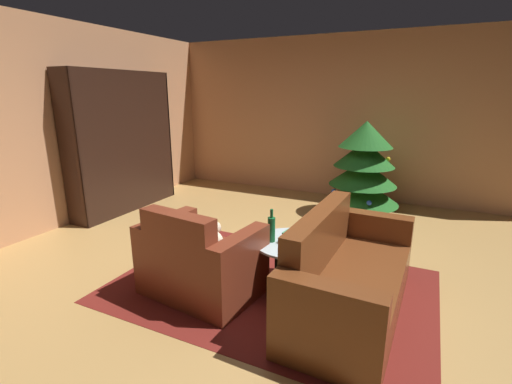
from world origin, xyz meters
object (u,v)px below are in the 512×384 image
Objects in this scene: couch_red at (347,279)px; bottle_on_table at (271,229)px; bookshelf_unit at (129,142)px; decorated_tree at (363,168)px; coffee_table at (293,246)px; book_stack_on_table at (297,238)px; armchair_red at (200,262)px.

couch_red is 0.77m from bottle_on_table.
bookshelf_unit reaches higher than decorated_tree.
decorated_tree is (3.30, 1.18, -0.33)m from bookshelf_unit.
decorated_tree reaches higher than bottle_on_table.
bookshelf_unit is 3.98m from couch_red.
bottle_on_table reaches higher than coffee_table.
couch_red is 1.23× the size of decorated_tree.
book_stack_on_table is (-0.49, 0.14, 0.22)m from couch_red.
armchair_red is at bearing -147.24° from coffee_table.
bookshelf_unit reaches higher than coffee_table.
armchair_red reaches higher than coffee_table.
decorated_tree is (0.89, 2.89, 0.39)m from armchair_red.
decorated_tree is at bearing 85.55° from coffee_table.
bottle_on_table is at bearing 35.96° from armchair_red.
couch_red is 2.66m from decorated_tree.
armchair_red is 0.84m from coffee_table.
bookshelf_unit reaches higher than armchair_red.
bookshelf_unit is at bearing 144.56° from armchair_red.
decorated_tree is at bearing 19.60° from bookshelf_unit.
bookshelf_unit is 8.75× the size of book_stack_on_table.
couch_red reaches higher than coffee_table.
bookshelf_unit is at bearing 157.90° from coffee_table.
decorated_tree reaches higher than couch_red.
coffee_table is 2.46m from decorated_tree.
couch_red reaches higher than bottle_on_table.
decorated_tree is (0.19, 2.44, 0.28)m from coffee_table.
armchair_red is at bearing -35.44° from bookshelf_unit.
bookshelf_unit is 2.93× the size of coffee_table.
decorated_tree reaches higher than coffee_table.
coffee_table is at bearing -94.45° from decorated_tree.
armchair_red is 3.05m from decorated_tree.
bookshelf_unit is 3.41m from coffee_table.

